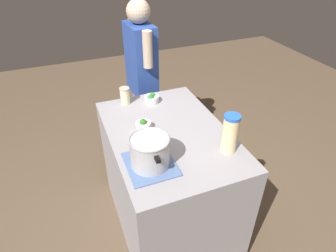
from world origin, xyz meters
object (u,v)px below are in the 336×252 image
Objects in this scene: broccoli_bowl_front at (152,98)px; person_cook at (142,82)px; broccoli_bowl_center at (143,125)px; lemonade_pitcher at (230,133)px; cooking_pot at (150,151)px; mason_jar at (125,96)px.

person_cook is at bearing -7.24° from broccoli_bowl_front.
broccoli_bowl_front is at bearing 172.76° from person_cook.
broccoli_bowl_center is 0.82m from person_cook.
broccoli_bowl_center is at bearing 46.16° from lemonade_pitcher.
mason_jar is (0.76, -0.05, -0.04)m from cooking_pot.
cooking_pot is at bearing 168.81° from broccoli_bowl_center.
broccoli_bowl_front is 0.07× the size of person_cook.
broccoli_bowl_center is at bearing -176.41° from mason_jar.
lemonade_pitcher is at bearing -95.39° from cooking_pot.
mason_jar is at bearing -3.52° from cooking_pot.
cooking_pot is 0.74m from broccoli_bowl_front.
mason_jar is 0.40m from broccoli_bowl_center.
lemonade_pitcher is 2.27× the size of broccoli_bowl_front.
lemonade_pitcher is 0.16× the size of person_cook.
person_cook reaches higher than lemonade_pitcher.
person_cook reaches higher than cooking_pot.
person_cook is (1.19, 0.19, -0.17)m from lemonade_pitcher.
broccoli_bowl_center is at bearing 163.50° from person_cook.
broccoli_bowl_center is (0.41, 0.43, -0.09)m from lemonade_pitcher.
lemonade_pitcher is 0.93m from mason_jar.
person_cook is (0.45, -0.06, -0.07)m from broccoli_bowl_front.
person_cook is at bearing 9.28° from lemonade_pitcher.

